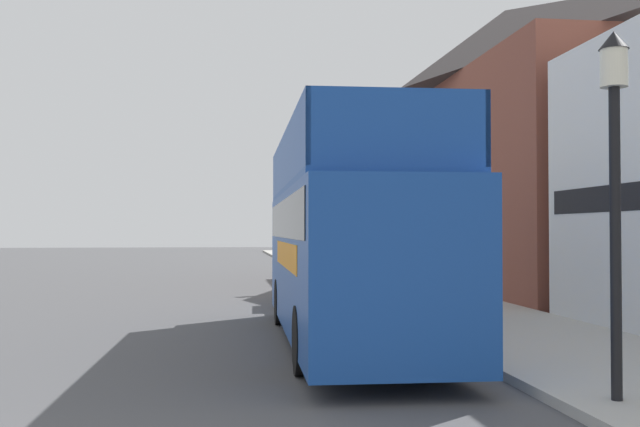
{
  "coord_description": "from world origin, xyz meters",
  "views": [
    {
      "loc": [
        1.01,
        -4.9,
        2.13
      ],
      "look_at": [
        2.81,
        9.12,
        2.46
      ],
      "focal_mm": 42.0,
      "sensor_mm": 36.0,
      "label": 1
    }
  ],
  "objects_px": {
    "lamp_post_second": "(410,189)",
    "lamp_post_third": "(342,195)",
    "parked_car_ahead_of_bus": "(321,281)",
    "lamp_post_nearest": "(615,143)",
    "tour_bus": "(347,247)"
  },
  "relations": [
    {
      "from": "parked_car_ahead_of_bus",
      "to": "lamp_post_nearest",
      "type": "relative_size",
      "value": 0.94
    },
    {
      "from": "lamp_post_second",
      "to": "lamp_post_third",
      "type": "height_order",
      "value": "lamp_post_third"
    },
    {
      "from": "lamp_post_second",
      "to": "lamp_post_third",
      "type": "distance_m",
      "value": 9.38
    },
    {
      "from": "tour_bus",
      "to": "lamp_post_nearest",
      "type": "height_order",
      "value": "lamp_post_nearest"
    },
    {
      "from": "tour_bus",
      "to": "lamp_post_second",
      "type": "distance_m",
      "value": 4.47
    },
    {
      "from": "tour_bus",
      "to": "lamp_post_third",
      "type": "distance_m",
      "value": 13.32
    },
    {
      "from": "lamp_post_third",
      "to": "lamp_post_second",
      "type": "bearing_deg",
      "value": -88.98
    },
    {
      "from": "parked_car_ahead_of_bus",
      "to": "lamp_post_nearest",
      "type": "xyz_separation_m",
      "value": [
        1.83,
        -12.93,
        2.49
      ]
    },
    {
      "from": "parked_car_ahead_of_bus",
      "to": "tour_bus",
      "type": "bearing_deg",
      "value": -91.27
    },
    {
      "from": "parked_car_ahead_of_bus",
      "to": "lamp_post_second",
      "type": "relative_size",
      "value": 0.95
    },
    {
      "from": "tour_bus",
      "to": "lamp_post_third",
      "type": "height_order",
      "value": "lamp_post_third"
    },
    {
      "from": "parked_car_ahead_of_bus",
      "to": "lamp_post_second",
      "type": "bearing_deg",
      "value": -62.12
    },
    {
      "from": "lamp_post_second",
      "to": "lamp_post_third",
      "type": "bearing_deg",
      "value": 91.02
    },
    {
      "from": "lamp_post_nearest",
      "to": "parked_car_ahead_of_bus",
      "type": "bearing_deg",
      "value": 98.04
    },
    {
      "from": "tour_bus",
      "to": "parked_car_ahead_of_bus",
      "type": "height_order",
      "value": "tour_bus"
    }
  ]
}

